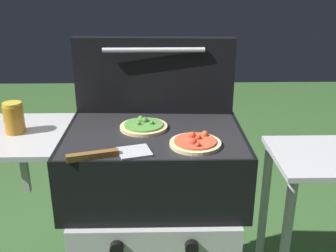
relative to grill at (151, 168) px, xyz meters
name	(u,v)px	position (x,y,z in m)	size (l,w,h in m)	color
grill	(151,168)	(0.00, 0.00, 0.00)	(0.96, 0.53, 0.90)	black
grill_lid_open	(154,75)	(0.01, 0.22, 0.30)	(0.63, 0.09, 0.30)	black
pizza_veggie	(144,126)	(-0.02, 0.03, 0.15)	(0.17, 0.17, 0.03)	#E0C17F
pizza_pepperoni	(195,142)	(0.15, -0.12, 0.15)	(0.17, 0.17, 0.04)	beige
sauce_jar	(14,118)	(-0.48, 0.00, 0.20)	(0.07, 0.07, 0.11)	#B77A1E
spatula	(110,154)	(-0.12, -0.20, 0.15)	(0.27, 0.13, 0.02)	#B7BABF
prep_table	(323,208)	(0.67, 0.00, -0.19)	(0.44, 0.36, 0.80)	#B2B2B7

